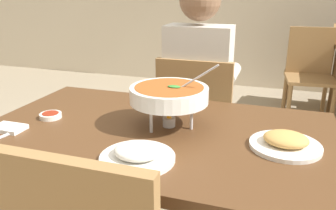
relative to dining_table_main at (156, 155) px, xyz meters
The scene contains 11 objects.
dining_table_main is the anchor object (origin of this frame).
chair_diner_main 0.71m from the dining_table_main, 90.00° to the left, with size 0.44×0.44×0.90m.
diner_main 0.74m from the dining_table_main, 90.00° to the left, with size 0.40×0.45×1.31m.
curry_bowl 0.25m from the dining_table_main, 50.78° to the left, with size 0.33×0.30×0.26m.
rice_plate 0.28m from the dining_table_main, 83.26° to the right, with size 0.24×0.24×0.06m.
appetizer_plate 0.49m from the dining_table_main, ahead, with size 0.24×0.24×0.06m.
sauce_dish 0.48m from the dining_table_main, behind, with size 0.09×0.09×0.02m.
napkin_folded 0.57m from the dining_table_main, 161.31° to the right, with size 0.12×0.08×0.02m, color white.
spoon_utensil 0.56m from the dining_table_main, 155.39° to the right, with size 0.01×0.17×0.01m, color silver.
chair_bg_corner 2.47m from the dining_table_main, 73.16° to the left, with size 0.48×0.48×0.90m.
chair_bg_window 2.85m from the dining_table_main, 73.07° to the left, with size 0.49×0.49×0.90m.
Camera 1 is at (0.42, -1.13, 1.27)m, focal length 36.50 mm.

